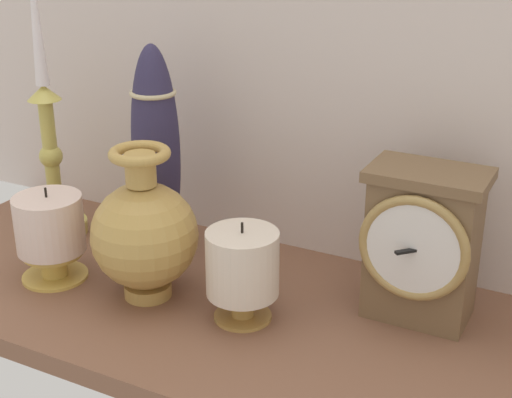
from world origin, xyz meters
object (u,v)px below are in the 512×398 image
(tall_ceramic_vase, at_px, (156,151))
(pillar_candle_front, at_px, (242,269))
(mantel_clock, at_px, (422,244))
(pillar_candle_near_clock, at_px, (50,232))
(candlestick_tall_center, at_px, (50,149))
(brass_vase_bulbous, at_px, (145,233))

(tall_ceramic_vase, bearing_deg, pillar_candle_front, -29.36)
(mantel_clock, bearing_deg, pillar_candle_near_clock, -164.41)
(candlestick_tall_center, xyz_separation_m, pillar_candle_near_clock, (0.09, -0.11, -0.06))
(brass_vase_bulbous, distance_m, tall_ceramic_vase, 0.14)
(mantel_clock, relative_size, brass_vase_bulbous, 0.95)
(candlestick_tall_center, xyz_separation_m, brass_vase_bulbous, (0.22, -0.09, -0.04))
(brass_vase_bulbous, relative_size, pillar_candle_front, 1.57)
(mantel_clock, relative_size, tall_ceramic_vase, 0.63)
(pillar_candle_near_clock, bearing_deg, candlestick_tall_center, 129.29)
(pillar_candle_front, bearing_deg, pillar_candle_near_clock, -174.53)
(candlestick_tall_center, distance_m, brass_vase_bulbous, 0.24)
(tall_ceramic_vase, bearing_deg, brass_vase_bulbous, -63.11)
(candlestick_tall_center, bearing_deg, mantel_clock, 1.51)
(mantel_clock, xyz_separation_m, brass_vase_bulbous, (-0.30, -0.10, -0.01))
(pillar_candle_near_clock, bearing_deg, tall_ceramic_vase, 59.39)
(pillar_candle_front, bearing_deg, candlestick_tall_center, 166.59)
(pillar_candle_near_clock, bearing_deg, pillar_candle_front, 5.47)
(pillar_candle_front, bearing_deg, brass_vase_bulbous, -176.62)
(brass_vase_bulbous, bearing_deg, candlestick_tall_center, 157.68)
(candlestick_tall_center, height_order, tall_ceramic_vase, candlestick_tall_center)
(mantel_clock, bearing_deg, tall_ceramic_vase, 178.93)
(mantel_clock, bearing_deg, brass_vase_bulbous, -161.05)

